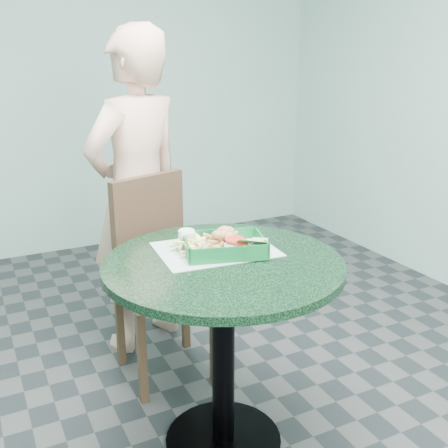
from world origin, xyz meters
name	(u,v)px	position (x,y,z in m)	size (l,w,h in m)	color
floor	(223,441)	(0.00, 0.00, 0.00)	(4.00, 5.00, 0.02)	#303335
wall_back	(68,64)	(0.00, 2.50, 1.40)	(4.00, 0.04, 2.80)	silver
cafe_table	(223,309)	(0.00, 0.00, 0.58)	(0.85, 0.85, 0.75)	black
dining_chair	(157,263)	(-0.03, 0.64, 0.53)	(0.40, 0.40, 0.93)	brown
diner_person	(137,184)	(-0.02, 0.91, 0.85)	(0.62, 0.41, 1.70)	#DAA98E
placemat	(216,254)	(0.02, 0.11, 0.75)	(0.42, 0.32, 0.00)	#A2BFB5
food_basket	(224,254)	(0.03, 0.06, 0.77)	(0.28, 0.21, 0.06)	#0A6029
crab_sandwich	(222,243)	(0.04, 0.09, 0.80)	(0.13, 0.13, 0.08)	gold
fries_pile	(192,250)	(-0.08, 0.10, 0.79)	(0.11, 0.12, 0.05)	#FFF08D
sauce_ramekin	(182,243)	(-0.09, 0.15, 0.80)	(0.06, 0.06, 0.03)	white
garnish_cup	(240,249)	(0.08, 0.02, 0.79)	(0.13, 0.12, 0.05)	white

